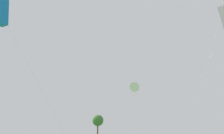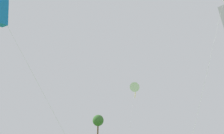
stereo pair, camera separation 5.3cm
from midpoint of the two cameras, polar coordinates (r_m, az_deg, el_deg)
The scene contains 3 objects.
kite_flying_0 at distance 48.04m, azimuth 7.98°, elevation -6.80°, with size 3.26×7.00×16.00m.
kite_flying_4 at distance 16.26m, azimuth -34.52°, elevation 15.39°, with size 2.50×8.93×12.09m.
park_tree_0 at distance 53.05m, azimuth -4.96°, elevation -18.12°, with size 3.37×3.37×7.15m.
Camera 1 is at (10.00, -14.42, 2.04)m, focal length 26.22 mm.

